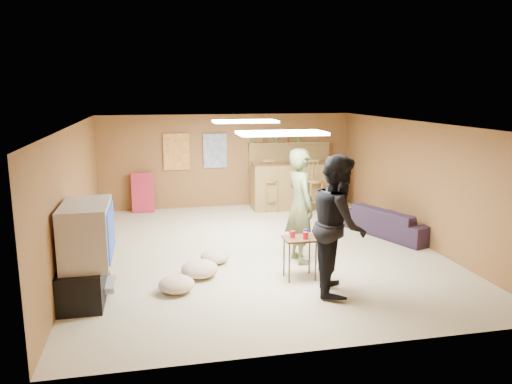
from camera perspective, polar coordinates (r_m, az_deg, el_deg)
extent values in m
plane|color=#BDB290|center=(8.81, 0.27, -6.64)|extent=(7.00, 7.00, 0.00)
cube|color=silver|center=(8.38, 0.28, 7.79)|extent=(6.00, 7.00, 0.02)
cube|color=brown|center=(11.93, -3.28, 3.58)|extent=(6.00, 0.02, 2.20)
cube|color=brown|center=(5.27, 8.39, -6.84)|extent=(6.00, 0.02, 2.20)
cube|color=brown|center=(8.43, -20.07, -0.44)|extent=(0.02, 7.00, 2.20)
cube|color=brown|center=(9.61, 18.05, 1.09)|extent=(0.02, 7.00, 2.20)
cube|color=black|center=(7.19, -19.00, -9.44)|extent=(0.55, 1.30, 0.50)
cube|color=#B2B2B7|center=(7.20, -17.19, -10.15)|extent=(0.35, 0.50, 0.08)
cube|color=#B2B2B7|center=(6.99, -18.78, -4.44)|extent=(0.60, 1.10, 0.80)
cube|color=navy|center=(6.95, -16.24, -4.35)|extent=(0.02, 0.95, 0.65)
cube|color=olive|center=(11.80, 4.38, 0.78)|extent=(2.00, 0.60, 1.10)
cube|color=#3D2313|center=(11.48, 4.77, 3.25)|extent=(2.10, 0.12, 0.05)
cube|color=olive|center=(12.09, 3.85, 5.59)|extent=(2.00, 0.18, 0.05)
cube|color=olive|center=(12.15, 3.80, 4.20)|extent=(2.00, 0.14, 0.60)
cube|color=#BF3F26|center=(11.74, -9.08, 4.56)|extent=(0.60, 0.03, 0.85)
cube|color=#334C99|center=(11.81, -4.71, 4.71)|extent=(0.55, 0.03, 0.80)
cube|color=#BB2239|center=(11.71, -12.81, -0.07)|extent=(0.50, 0.26, 0.91)
cube|color=white|center=(6.93, 2.92, 6.74)|extent=(1.20, 0.60, 0.04)
cube|color=white|center=(9.56, -1.25, 8.07)|extent=(1.20, 0.60, 0.04)
imported|color=#535C35|center=(8.04, 5.08, -1.58)|extent=(0.53, 0.73, 1.86)
imported|color=black|center=(6.90, 9.39, -3.67)|extent=(0.95, 1.09, 1.91)
imported|color=black|center=(9.95, 15.21, -3.27)|extent=(1.34, 2.01, 0.55)
cube|color=#3D2313|center=(7.47, 5.01, -7.53)|extent=(0.48, 0.39, 0.63)
cylinder|color=red|center=(7.36, 4.22, -4.83)|extent=(0.07, 0.07, 0.10)
cylinder|color=red|center=(7.30, 5.66, -4.97)|extent=(0.09, 0.09, 0.11)
cylinder|color=navy|center=(7.47, 5.71, -4.62)|extent=(0.08, 0.08, 0.10)
ellipsoid|color=tan|center=(7.60, -6.46, -8.72)|extent=(0.65, 0.65, 0.25)
ellipsoid|color=tan|center=(8.18, -4.74, -7.37)|extent=(0.55, 0.55, 0.21)
ellipsoid|color=tan|center=(7.11, -9.07, -10.36)|extent=(0.66, 0.66, 0.23)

